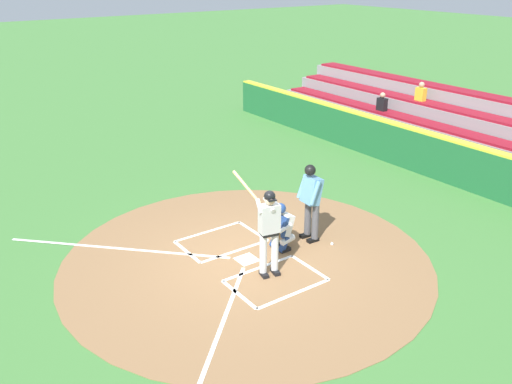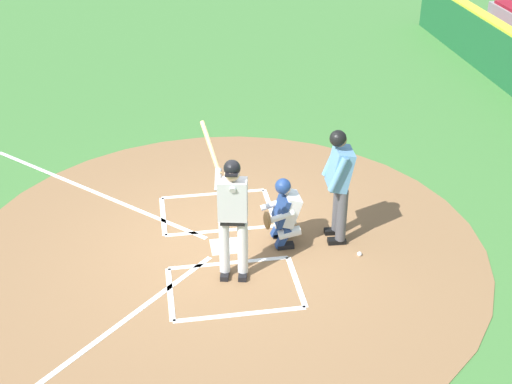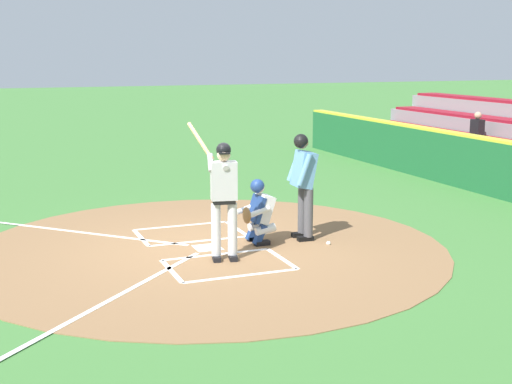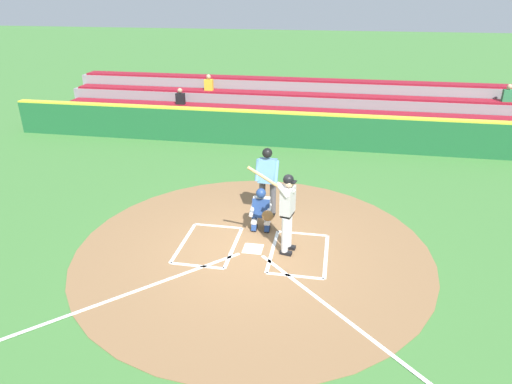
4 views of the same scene
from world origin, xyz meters
name	(u,v)px [view 1 (image 1 of 4)]	position (x,y,z in m)	size (l,w,h in m)	color
ground_plane	(247,260)	(0.00, 0.00, 0.00)	(120.00, 120.00, 0.00)	#427A38
dirt_circle	(247,260)	(0.00, 0.00, 0.01)	(8.00, 8.00, 0.01)	olive
home_plate_and_chalk	(212,271)	(0.00, 0.88, 0.01)	(7.93, 4.91, 0.01)	white
batter	(269,227)	(-0.74, -0.03, 1.10)	(1.04, 0.57, 2.13)	silver
catcher	(281,226)	(-0.04, -0.90, 0.59)	(0.60, 0.60, 1.13)	black
plate_umpire	(311,197)	(-0.05, -1.74, 1.08)	(0.60, 0.43, 1.86)	#4C4C51
baseball	(332,244)	(-0.57, -1.98, 0.04)	(0.07, 0.07, 0.07)	white
backstop_wall	(463,165)	(0.00, -7.50, 0.65)	(22.00, 0.36, 1.31)	#1E6033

